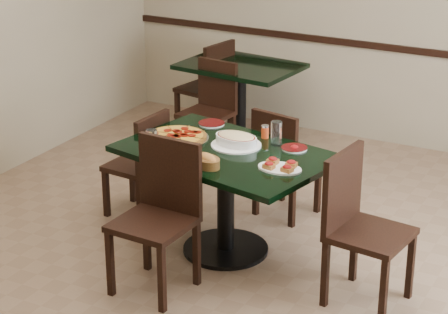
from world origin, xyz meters
The scene contains 20 objects.
floor centered at (0.00, 0.00, 0.00)m, with size 5.50×5.50×0.00m, color brown.
main_table centered at (-0.16, 0.12, 0.57)m, with size 1.54×1.15×0.75m.
back_table centered at (-1.06, 2.10, 0.52)m, with size 1.09×0.84×0.75m.
chair_far centered at (-0.06, 0.81, 0.47)m, with size 0.47×0.47×0.85m.
chair_near centered at (-0.31, -0.47, 0.55)m, with size 0.47×0.47×0.97m.
chair_right centered at (0.84, -0.05, 0.54)m, with size 0.50×0.50×0.97m.
chair_left centered at (-0.98, 0.35, 0.45)m, with size 0.41×0.41×0.82m.
back_chair_near centered at (-1.13, 1.68, 0.48)m, with size 0.44×0.44×0.86m.
back_chair_left centered at (-1.41, 2.19, 0.50)m, with size 0.49×0.49×0.90m.
pepperoni_pizza centered at (-0.57, 0.16, 0.77)m, with size 0.45×0.45×0.04m.
lasagna_casserole centered at (-0.14, 0.24, 0.80)m, with size 0.34×0.34×0.09m.
bread_basket centered at (-0.14, -0.18, 0.79)m, with size 0.24×0.21×0.09m.
bruschetta_platter centered at (0.29, -0.01, 0.77)m, with size 0.29×0.20×0.05m.
side_plate_near centered at (-0.39, -0.17, 0.76)m, with size 0.18×0.18×0.02m.
side_plate_far_r centered at (0.23, 0.36, 0.76)m, with size 0.18×0.18×0.03m.
side_plate_far_l centered at (-0.50, 0.54, 0.76)m, with size 0.19×0.19×0.02m.
napkin_setting centered at (-0.40, -0.13, 0.75)m, with size 0.19×0.19×0.01m.
water_glass_a centered at (0.09, 0.38, 0.83)m, with size 0.08×0.08×0.17m, color white.
water_glass_b centered at (-0.57, -0.15, 0.83)m, with size 0.08×0.08×0.16m, color white.
pepper_shaker centered at (-0.04, 0.47, 0.80)m, with size 0.05×0.05×0.09m.
Camera 1 is at (2.38, -4.69, 2.85)m, focal length 70.00 mm.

